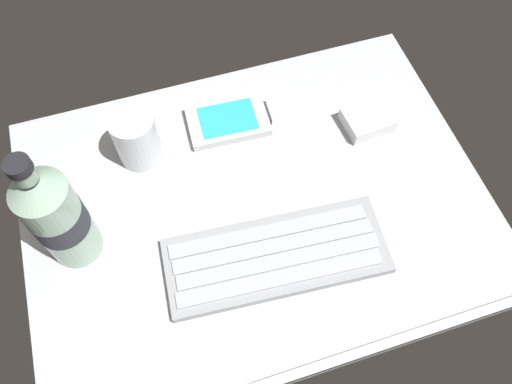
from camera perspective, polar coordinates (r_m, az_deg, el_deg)
The scene contains 6 objects.
ground_plane at distance 72.78cm, azimuth 0.06°, elevation -1.67°, with size 64.00×48.00×2.80cm.
keyboard at distance 67.78cm, azimuth 2.00°, elevation -7.17°, with size 29.76×13.21×1.70cm.
handheld_device at distance 78.70cm, azimuth -3.29°, elevation 7.81°, with size 13.08×8.21×1.50cm.
juice_cup at distance 74.73cm, azimuth -13.09°, elevation 5.72°, with size 6.40×6.40×8.50cm.
water_bottle at distance 65.47cm, azimuth -21.28°, elevation -2.47°, with size 6.73×6.73×20.80cm.
charger_block at distance 79.93cm, azimuth 12.26°, elevation 7.80°, with size 7.00×5.60×2.40cm, color white.
Camera 1 is at (-10.10, -31.88, 63.76)cm, focal length 36.08 mm.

